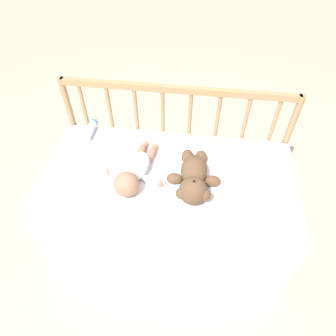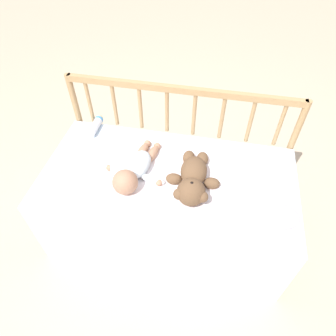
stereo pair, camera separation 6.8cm
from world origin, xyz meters
TOP-DOWN VIEW (x-y plane):
  - ground_plane at (0.00, 0.00)m, footprint 12.00×12.00m
  - crib_mattress at (0.00, 0.00)m, footprint 1.33×0.68m
  - crib_rail at (-0.00, 0.36)m, footprint 1.33×0.04m
  - blanket at (-0.03, 0.01)m, footprint 0.80×0.53m
  - teddy_bear at (0.13, -0.05)m, footprint 0.28×0.38m
  - baby at (-0.17, -0.03)m, footprint 0.34×0.42m
  - baby_bottle at (-0.51, 0.30)m, footprint 0.05×0.18m
  - small_pillow at (0.52, -0.16)m, footprint 0.25×0.15m

SIDE VIEW (x-z plane):
  - ground_plane at x=0.00m, z-range 0.00..0.00m
  - crib_mattress at x=0.00m, z-range 0.00..0.50m
  - blanket at x=-0.03m, z-range 0.50..0.50m
  - baby_bottle at x=-0.51m, z-range 0.50..0.55m
  - small_pillow at x=0.52m, z-range 0.50..0.56m
  - baby at x=-0.17m, z-range 0.48..0.61m
  - teddy_bear at x=0.13m, z-range 0.49..0.63m
  - crib_rail at x=0.00m, z-range 0.18..0.99m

